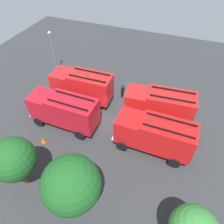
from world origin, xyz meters
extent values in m
plane|color=#2D3033|center=(0.00, 0.00, 0.00)|extent=(48.58, 48.58, 0.00)
cube|color=red|center=(-2.06, -1.82, 2.10)|extent=(2.39, 2.67, 2.60)
cube|color=#8C9EAD|center=(-1.02, -1.73, 2.41)|extent=(0.25, 2.12, 1.46)
cube|color=red|center=(-5.55, -2.09, 2.25)|extent=(4.98, 2.87, 2.90)
cube|color=black|center=(-5.61, -1.41, 3.82)|extent=(4.32, 0.46, 0.12)
cube|color=black|center=(-5.50, -2.78, 3.82)|extent=(4.32, 0.46, 0.12)
cube|color=silver|center=(-0.87, -1.72, 0.95)|extent=(0.39, 2.38, 0.28)
cylinder|color=black|center=(-1.96, -0.60, 0.55)|extent=(1.12, 0.44, 1.10)
cylinder|color=black|center=(-1.77, -3.00, 0.55)|extent=(1.12, 0.44, 1.10)
cylinder|color=black|center=(-6.84, -0.99, 0.55)|extent=(1.12, 0.44, 1.10)
cylinder|color=black|center=(-6.65, -3.38, 0.55)|extent=(1.12, 0.44, 1.10)
cube|color=red|center=(6.95, -2.14, 2.10)|extent=(2.25, 2.54, 2.60)
cube|color=#8C9EAD|center=(8.00, -2.12, 2.41)|extent=(0.12, 2.13, 1.46)
cube|color=red|center=(3.45, -2.21, 2.25)|extent=(4.85, 2.60, 2.90)
cube|color=black|center=(3.43, -1.53, 3.82)|extent=(4.32, 0.21, 0.12)
cube|color=black|center=(3.46, -2.90, 3.82)|extent=(4.32, 0.21, 0.12)
cube|color=silver|center=(8.15, -2.12, 0.95)|extent=(0.25, 2.38, 0.28)
cylinder|color=black|center=(7.12, -0.94, 0.55)|extent=(1.11, 0.37, 1.10)
cylinder|color=black|center=(7.17, -3.34, 0.55)|extent=(1.11, 0.37, 1.10)
cylinder|color=black|center=(2.22, -1.04, 0.55)|extent=(1.11, 0.37, 1.10)
cylinder|color=black|center=(2.27, -3.44, 0.55)|extent=(1.11, 0.37, 1.10)
cube|color=red|center=(-2.45, 1.98, 2.10)|extent=(2.25, 2.54, 2.60)
cube|color=#8C9EAD|center=(-1.40, 1.96, 2.41)|extent=(0.12, 2.13, 1.46)
cube|color=red|center=(-5.95, 2.04, 2.25)|extent=(4.84, 2.59, 2.90)
cube|color=black|center=(-5.94, 2.73, 3.82)|extent=(4.32, 0.20, 0.12)
cube|color=black|center=(-5.96, 1.35, 3.82)|extent=(4.32, 0.20, 0.12)
cube|color=silver|center=(-1.25, 1.95, 0.95)|extent=(0.24, 2.38, 0.28)
cylinder|color=black|center=(-2.23, 3.17, 0.55)|extent=(1.11, 0.37, 1.10)
cylinder|color=black|center=(-2.27, 0.77, 0.55)|extent=(1.11, 0.37, 1.10)
cylinder|color=black|center=(-7.13, 3.26, 0.55)|extent=(1.11, 0.37, 1.10)
cylinder|color=black|center=(-7.17, 0.86, 0.55)|extent=(1.11, 0.37, 1.10)
cube|color=red|center=(6.82, 2.11, 2.10)|extent=(2.25, 2.54, 2.60)
cube|color=#8C9EAD|center=(7.87, 2.09, 2.41)|extent=(0.12, 2.13, 1.46)
cube|color=red|center=(3.32, 2.18, 2.25)|extent=(4.85, 2.59, 2.90)
cube|color=black|center=(3.33, 2.87, 3.82)|extent=(4.32, 0.20, 0.12)
cube|color=black|center=(3.31, 1.49, 3.82)|extent=(4.32, 0.20, 0.12)
cube|color=silver|center=(8.02, 2.09, 0.95)|extent=(0.24, 2.38, 0.28)
cylinder|color=black|center=(7.04, 3.31, 0.55)|extent=(1.11, 0.37, 1.10)
cylinder|color=black|center=(7.00, 0.91, 0.55)|extent=(1.11, 0.37, 1.10)
cylinder|color=black|center=(2.14, 3.40, 0.55)|extent=(1.11, 0.37, 1.10)
cylinder|color=black|center=(2.10, 1.00, 0.55)|extent=(1.11, 0.37, 1.10)
cylinder|color=black|center=(-7.92, -0.19, 0.38)|extent=(0.16, 0.16, 0.76)
cylinder|color=black|center=(-7.72, -0.11, 0.38)|extent=(0.16, 0.16, 0.76)
cube|color=#B7140F|center=(-7.82, -0.15, 1.09)|extent=(0.48, 0.38, 0.66)
sphere|color=#9E704C|center=(-7.82, -0.15, 1.53)|extent=(0.21, 0.21, 0.21)
cylinder|color=#B7140F|center=(-7.82, -0.15, 1.61)|extent=(0.27, 0.27, 0.06)
cylinder|color=black|center=(-4.01, -5.72, 0.40)|extent=(0.16, 0.16, 0.81)
cylinder|color=black|center=(-3.81, -5.68, 0.40)|extent=(0.16, 0.16, 0.81)
cube|color=gold|center=(-3.91, -5.70, 1.16)|extent=(0.45, 0.30, 0.70)
sphere|color=#9E704C|center=(-3.91, -5.70, 1.62)|extent=(0.23, 0.23, 0.23)
cylinder|color=gold|center=(-3.91, -5.70, 1.71)|extent=(0.28, 0.28, 0.07)
cylinder|color=black|center=(0.28, -4.21, 0.40)|extent=(0.16, 0.16, 0.80)
cylinder|color=black|center=(0.22, -4.42, 0.40)|extent=(0.16, 0.16, 0.80)
cube|color=black|center=(0.25, -4.32, 1.14)|extent=(0.35, 0.47, 0.69)
sphere|color=beige|center=(0.25, -4.32, 1.60)|extent=(0.23, 0.23, 0.23)
cylinder|color=black|center=(0.25, -4.32, 1.69)|extent=(0.28, 0.28, 0.07)
cylinder|color=brown|center=(-0.87, 9.69, 1.23)|extent=(0.49, 0.49, 2.45)
sphere|color=#19511E|center=(-0.87, 9.69, 4.12)|extent=(3.92, 3.92, 3.92)
cylinder|color=brown|center=(4.25, 9.25, 1.05)|extent=(0.42, 0.42, 2.11)
sphere|color=#19511E|center=(4.25, 9.25, 3.54)|extent=(3.37, 3.37, 3.37)
cone|color=#F2600C|center=(5.39, 5.09, 0.31)|extent=(0.44, 0.44, 0.63)
cylinder|color=slate|center=(10.66, -6.20, 2.79)|extent=(0.16, 0.16, 5.58)
sphere|color=#F2EFCC|center=(10.66, -6.20, 5.76)|extent=(0.36, 0.36, 0.36)
camera|label=1|loc=(-5.51, 14.60, 16.71)|focal=33.30mm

